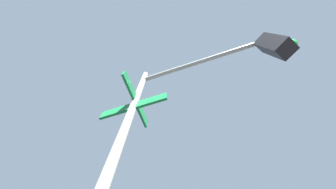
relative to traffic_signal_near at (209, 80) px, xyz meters
name	(u,v)px	position (x,y,z in m)	size (l,w,h in m)	color
traffic_signal_near	(209,80)	(0.00, 0.00, 0.00)	(2.80, 2.02, 5.13)	slate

